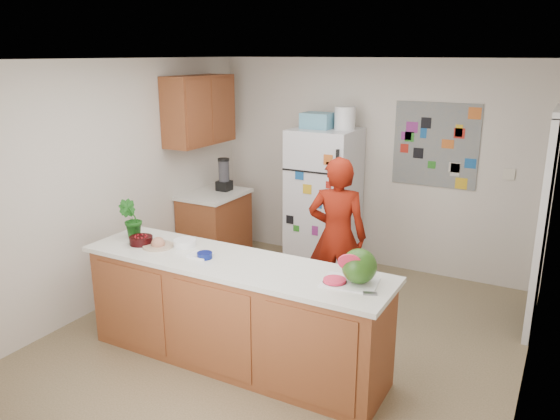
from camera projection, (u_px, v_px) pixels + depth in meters
The scene contains 26 objects.
floor at pixel (283, 341), 5.03m from camera, with size 4.00×4.50×0.02m, color brown.
wall_back at pixel (371, 165), 6.58m from camera, with size 4.00×0.02×2.50m, color beige.
wall_left at pixel (111, 184), 5.60m from camera, with size 0.02×4.50×2.50m, color beige.
wall_right at pixel (540, 249), 3.76m from camera, with size 0.02×4.50×2.50m, color beige.
ceiling at pixel (283, 58), 4.33m from camera, with size 4.00×4.50×0.02m, color white.
doorway at pixel (545, 224), 5.05m from camera, with size 0.03×0.85×2.04m, color black.
peninsula_base at pixel (234, 314), 4.57m from camera, with size 2.60×0.62×0.88m, color brown.
peninsula_top at pixel (233, 263), 4.44m from camera, with size 2.68×0.70×0.04m, color silver.
side_counter_base at pixel (215, 229), 6.82m from camera, with size 0.60×0.80×0.86m, color brown.
side_counter_top at pixel (214, 194), 6.69m from camera, with size 0.64×0.84×0.04m, color silver.
upper_cabinets at pixel (199, 110), 6.43m from camera, with size 0.35×1.00×0.80m, color brown.
refrigerator at pixel (324, 199), 6.58m from camera, with size 0.75×0.70×1.70m, color silver.
fridge_top_bin at pixel (318, 120), 6.37m from camera, with size 0.35×0.28×0.18m, color #5999B2.
photo_collage at pixel (436, 145), 6.14m from camera, with size 0.95×0.01×0.95m, color slate.
person at pixel (337, 237), 5.39m from camera, with size 0.58×0.38×1.60m, color maroon.
blender_appliance at pixel (224, 175), 6.75m from camera, with size 0.13×0.13×0.38m, color black.
cutting_board at pixel (350, 283), 4.00m from camera, with size 0.40×0.30×0.01m, color white.
watermelon at pixel (359, 266), 3.96m from camera, with size 0.26×0.26×0.26m, color #1E5C15.
watermelon_slice at pixel (335, 280), 4.00m from camera, with size 0.17×0.17×0.02m, color #C6304B.
cherry_bowl at pixel (141, 240), 4.82m from camera, with size 0.20×0.20×0.07m, color black.
white_bowl at pixel (185, 243), 4.77m from camera, with size 0.20×0.20×0.06m, color white.
cobalt_bowl at pixel (205, 255), 4.49m from camera, with size 0.13×0.13×0.05m, color #0A155C.
plate at pixel (158, 246), 4.76m from camera, with size 0.27×0.27×0.02m, color tan.
paper_towel at pixel (200, 255), 4.53m from camera, with size 0.18×0.16×0.02m, color white.
keys at pixel (370, 294), 3.82m from camera, with size 0.10×0.04×0.01m, color gray.
potted_plant at pixel (131, 219), 4.95m from camera, with size 0.20×0.16×0.36m, color #194710.
Camera 1 is at (2.12, -3.96, 2.55)m, focal length 35.00 mm.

